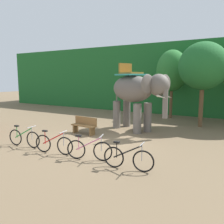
% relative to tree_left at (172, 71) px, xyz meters
% --- Properties ---
extents(ground_plane, '(80.00, 80.00, 0.00)m').
position_rel_tree_left_xyz_m(ground_plane, '(-0.91, -8.36, -3.46)').
color(ground_plane, brown).
extents(foliage_hedge, '(36.00, 6.00, 5.77)m').
position_rel_tree_left_xyz_m(foliage_hedge, '(-0.91, 4.41, -0.57)').
color(foliage_hedge, '#1E6028').
rests_on(foliage_hedge, ground).
extents(tree_left, '(2.24, 2.24, 4.97)m').
position_rel_tree_left_xyz_m(tree_left, '(0.00, 0.00, 0.00)').
color(tree_left, brown).
rests_on(tree_left, ground).
extents(tree_center_right, '(2.85, 2.85, 5.05)m').
position_rel_tree_left_xyz_m(tree_center_right, '(2.52, -2.27, 0.17)').
color(tree_center_right, brown).
rests_on(tree_center_right, ground).
extents(elephant, '(4.18, 2.93, 3.78)m').
position_rel_tree_left_xyz_m(elephant, '(-0.42, -5.26, -1.25)').
color(elephant, '#665E56').
rests_on(elephant, ground).
extents(bike_green, '(1.71, 0.52, 0.92)m').
position_rel_tree_left_xyz_m(bike_green, '(-3.24, -10.56, -3.07)').
color(bike_green, black).
rests_on(bike_green, ground).
extents(bike_red, '(1.69, 0.52, 0.92)m').
position_rel_tree_left_xyz_m(bike_red, '(-1.45, -10.60, -3.07)').
color(bike_red, black).
rests_on(bike_red, ground).
extents(bike_pink, '(1.64, 0.68, 0.92)m').
position_rel_tree_left_xyz_m(bike_pink, '(0.18, -10.49, -3.07)').
color(bike_pink, black).
rests_on(bike_pink, ground).
extents(bike_black, '(1.70, 0.52, 0.92)m').
position_rel_tree_left_xyz_m(bike_black, '(1.80, -10.60, -3.07)').
color(bike_black, black).
rests_on(bike_black, ground).
extents(wooden_bench, '(1.53, 0.55, 0.89)m').
position_rel_tree_left_xyz_m(wooden_bench, '(-2.44, -7.33, -2.98)').
color(wooden_bench, brown).
rests_on(wooden_bench, ground).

